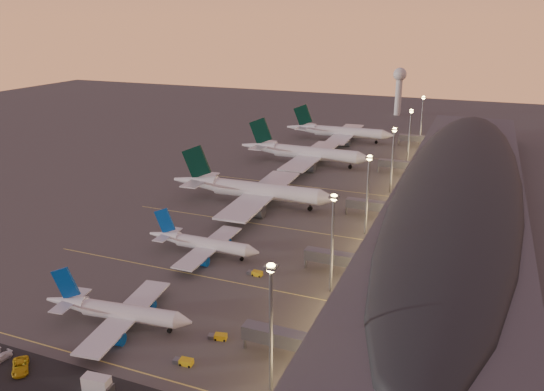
{
  "coord_description": "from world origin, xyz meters",
  "views": [
    {
      "loc": [
        66.7,
        -115.8,
        65.85
      ],
      "look_at": [
        2.0,
        45.0,
        7.0
      ],
      "focal_mm": 35.0,
      "sensor_mm": 36.0,
      "label": 1
    }
  ],
  "objects_px": {
    "baggage_tug_c": "(255,273)",
    "baggage_tug_b": "(218,337)",
    "airliner_narrow_south": "(118,312)",
    "airliner_wide_mid": "(304,153)",
    "baggage_tug_a": "(184,362)",
    "service_van_c": "(0,358)",
    "airliner_narrow_north": "(203,244)",
    "radar_tower": "(399,83)",
    "airliner_wide_far": "(339,132)",
    "airliner_wide_near": "(252,190)",
    "catering_truck_a": "(98,385)",
    "service_van_b": "(20,366)"
  },
  "relations": [
    {
      "from": "airliner_wide_mid",
      "to": "catering_truck_a",
      "type": "distance_m",
      "value": 166.39
    },
    {
      "from": "service_van_b",
      "to": "service_van_c",
      "type": "relative_size",
      "value": 1.36
    },
    {
      "from": "baggage_tug_a",
      "to": "service_van_b",
      "type": "relative_size",
      "value": 0.65
    },
    {
      "from": "airliner_wide_near",
      "to": "airliner_wide_mid",
      "type": "relative_size",
      "value": 1.01
    },
    {
      "from": "baggage_tug_c",
      "to": "baggage_tug_b",
      "type": "bearing_deg",
      "value": -80.07
    },
    {
      "from": "baggage_tug_c",
      "to": "airliner_wide_far",
      "type": "bearing_deg",
      "value": 98.95
    },
    {
      "from": "airliner_wide_far",
      "to": "baggage_tug_a",
      "type": "xyz_separation_m",
      "value": [
        23.86,
        -205.8,
        -4.42
      ]
    },
    {
      "from": "airliner_wide_mid",
      "to": "service_van_c",
      "type": "height_order",
      "value": "airliner_wide_mid"
    },
    {
      "from": "airliner_wide_near",
      "to": "baggage_tug_a",
      "type": "distance_m",
      "value": 96.03
    },
    {
      "from": "airliner_wide_far",
      "to": "baggage_tug_b",
      "type": "height_order",
      "value": "airliner_wide_far"
    },
    {
      "from": "service_van_c",
      "to": "airliner_narrow_north",
      "type": "bearing_deg",
      "value": 84.85
    },
    {
      "from": "airliner_wide_near",
      "to": "airliner_narrow_north",
      "type": "bearing_deg",
      "value": -86.33
    },
    {
      "from": "airliner_wide_near",
      "to": "baggage_tug_b",
      "type": "xyz_separation_m",
      "value": [
        28.48,
        -81.99,
        -4.75
      ]
    },
    {
      "from": "airliner_narrow_north",
      "to": "radar_tower",
      "type": "height_order",
      "value": "radar_tower"
    },
    {
      "from": "airliner_narrow_north",
      "to": "baggage_tug_c",
      "type": "relative_size",
      "value": 8.52
    },
    {
      "from": "catering_truck_a",
      "to": "airliner_wide_near",
      "type": "bearing_deg",
      "value": 92.92
    },
    {
      "from": "airliner_wide_near",
      "to": "service_van_c",
      "type": "bearing_deg",
      "value": -96.71
    },
    {
      "from": "airliner_wide_far",
      "to": "service_van_b",
      "type": "distance_m",
      "value": 219.55
    },
    {
      "from": "airliner_narrow_south",
      "to": "catering_truck_a",
      "type": "xyz_separation_m",
      "value": [
        10.69,
        -19.9,
        -1.83
      ]
    },
    {
      "from": "airliner_wide_far",
      "to": "baggage_tug_a",
      "type": "relative_size",
      "value": 14.5
    },
    {
      "from": "airliner_wide_near",
      "to": "baggage_tug_b",
      "type": "distance_m",
      "value": 86.93
    },
    {
      "from": "airliner_wide_mid",
      "to": "service_van_b",
      "type": "distance_m",
      "value": 166.34
    },
    {
      "from": "airliner_wide_near",
      "to": "service_van_c",
      "type": "height_order",
      "value": "airliner_wide_near"
    },
    {
      "from": "airliner_wide_far",
      "to": "radar_tower",
      "type": "xyz_separation_m",
      "value": [
        16.78,
        93.75,
        16.91
      ]
    },
    {
      "from": "radar_tower",
      "to": "service_van_c",
      "type": "distance_m",
      "value": 314.44
    },
    {
      "from": "airliner_narrow_north",
      "to": "radar_tower",
      "type": "distance_m",
      "value": 253.72
    },
    {
      "from": "airliner_narrow_south",
      "to": "airliner_narrow_north",
      "type": "height_order",
      "value": "airliner_narrow_south"
    },
    {
      "from": "baggage_tug_a",
      "to": "airliner_narrow_south",
      "type": "bearing_deg",
      "value": 157.3
    },
    {
      "from": "service_van_c",
      "to": "baggage_tug_b",
      "type": "bearing_deg",
      "value": 39.29
    },
    {
      "from": "airliner_wide_mid",
      "to": "radar_tower",
      "type": "distance_m",
      "value": 149.11
    },
    {
      "from": "airliner_wide_mid",
      "to": "airliner_wide_far",
      "type": "distance_m",
      "value": 53.24
    },
    {
      "from": "baggage_tug_c",
      "to": "service_van_b",
      "type": "distance_m",
      "value": 60.22
    },
    {
      "from": "airliner_narrow_north",
      "to": "airliner_wide_near",
      "type": "relative_size",
      "value": 0.55
    },
    {
      "from": "radar_tower",
      "to": "baggage_tug_b",
      "type": "bearing_deg",
      "value": -88.13
    },
    {
      "from": "airliner_narrow_south",
      "to": "airliner_wide_mid",
      "type": "height_order",
      "value": "airliner_wide_mid"
    },
    {
      "from": "airliner_wide_near",
      "to": "airliner_wide_far",
      "type": "bearing_deg",
      "value": 86.85
    },
    {
      "from": "baggage_tug_b",
      "to": "service_van_c",
      "type": "height_order",
      "value": "service_van_c"
    },
    {
      "from": "airliner_wide_far",
      "to": "service_van_b",
      "type": "xyz_separation_m",
      "value": [
        -4.8,
        -219.46,
        -4.08
      ]
    },
    {
      "from": "radar_tower",
      "to": "service_van_c",
      "type": "xyz_separation_m",
      "value": [
        -27.66,
        -312.5,
        -21.19
      ]
    },
    {
      "from": "radar_tower",
      "to": "service_van_c",
      "type": "relative_size",
      "value": 6.89
    },
    {
      "from": "airliner_narrow_north",
      "to": "service_van_b",
      "type": "xyz_separation_m",
      "value": [
        -7.07,
        -60.59,
        -2.41
      ]
    },
    {
      "from": "airliner_wide_near",
      "to": "service_van_c",
      "type": "distance_m",
      "value": 105.69
    },
    {
      "from": "airliner_narrow_south",
      "to": "airliner_wide_far",
      "type": "height_order",
      "value": "airliner_wide_far"
    },
    {
      "from": "airliner_narrow_south",
      "to": "service_van_c",
      "type": "relative_size",
      "value": 7.64
    },
    {
      "from": "airliner_wide_mid",
      "to": "baggage_tug_a",
      "type": "bearing_deg",
      "value": -79.58
    },
    {
      "from": "airliner_narrow_south",
      "to": "baggage_tug_b",
      "type": "xyz_separation_m",
      "value": [
        23.41,
        3.38,
        -2.78
      ]
    },
    {
      "from": "baggage_tug_a",
      "to": "airliner_wide_far",
      "type": "bearing_deg",
      "value": 92.11
    },
    {
      "from": "airliner_narrow_south",
      "to": "baggage_tug_c",
      "type": "relative_size",
      "value": 8.64
    },
    {
      "from": "baggage_tug_c",
      "to": "service_van_c",
      "type": "bearing_deg",
      "value": -120.0
    },
    {
      "from": "baggage_tug_b",
      "to": "radar_tower",
      "type": "bearing_deg",
      "value": 79.47
    }
  ]
}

